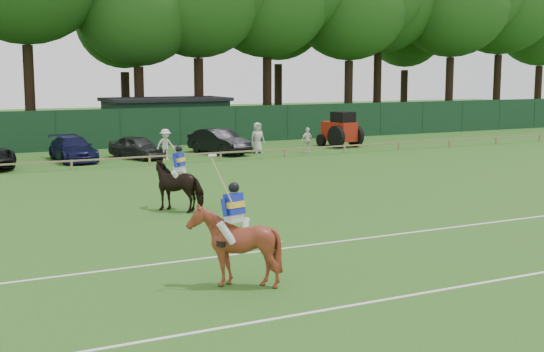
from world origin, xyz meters
TOP-DOWN VIEW (x-y plane):
  - ground at (0.00, 0.00)m, footprint 160.00×160.00m
  - horse_dark at (-1.81, 5.63)m, footprint 2.10×2.16m
  - horse_chestnut at (-3.82, -3.58)m, footprint 1.90×2.03m
  - sedan_navy at (-2.17, 21.56)m, footprint 2.07×4.68m
  - hatch_grey at (1.29, 21.05)m, footprint 2.87×4.10m
  - estate_black at (6.28, 21.21)m, footprint 2.59×4.68m
  - spectator_left at (2.39, 19.52)m, footprint 1.21×0.82m
  - spectator_mid at (11.15, 19.27)m, footprint 0.96×0.59m
  - spectator_right at (8.44, 20.46)m, footprint 0.94×0.64m
  - rider_dark at (-1.80, 5.62)m, footprint 0.78×0.74m
  - rider_chestnut at (-3.82, -3.60)m, footprint 0.97×0.50m
  - polo_ball at (-0.98, -0.43)m, footprint 0.09×0.09m
  - pitch_lines at (0.00, -3.50)m, footprint 60.00×5.10m
  - pitch_rail at (0.00, 18.00)m, footprint 62.10×0.10m
  - perimeter_fence at (0.00, 27.00)m, footprint 92.08×0.08m
  - utility_shed at (6.00, 30.00)m, footprint 8.40×4.40m
  - tree_row at (2.00, 35.00)m, footprint 96.00×12.00m
  - tractor at (14.83, 21.35)m, footprint 2.16×2.92m

SIDE VIEW (x-z plane):
  - ground at x=0.00m, z-range 0.00..0.00m
  - tree_row at x=2.00m, z-range -10.50..10.50m
  - pitch_lines at x=0.00m, z-range 0.00..0.01m
  - polo_ball at x=-0.98m, z-range 0.00..0.09m
  - pitch_rail at x=0.00m, z-range 0.20..0.70m
  - hatch_grey at x=1.29m, z-range 0.00..1.30m
  - sedan_navy at x=-2.17m, z-range 0.00..1.33m
  - estate_black at x=6.28m, z-range 0.00..1.46m
  - spectator_mid at x=11.15m, z-range 0.00..1.52m
  - spectator_left at x=2.39m, z-range 0.00..1.73m
  - horse_dark at x=-1.81m, z-range 0.00..1.75m
  - spectator_right at x=8.44m, z-range 0.00..1.84m
  - horse_chestnut at x=-3.82m, z-range 0.00..1.88m
  - tractor at x=14.83m, z-range -0.06..2.21m
  - perimeter_fence at x=0.00m, z-range 0.00..2.50m
  - utility_shed at x=6.00m, z-range 0.02..3.06m
  - rider_dark at x=-1.80m, z-range 0.94..2.35m
  - rider_chestnut at x=-3.82m, z-range 0.73..2.78m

